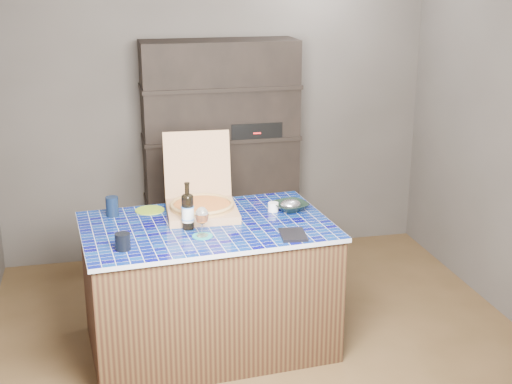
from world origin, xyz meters
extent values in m
plane|color=brown|center=(0.00, 0.00, 0.00)|extent=(3.50, 3.50, 0.00)
plane|color=#534D48|center=(0.00, 1.75, 1.25)|extent=(3.50, 0.00, 3.50)
plane|color=#534D48|center=(0.00, -1.75, 1.25)|extent=(3.50, 0.00, 3.50)
cube|color=black|center=(0.00, 1.53, 0.90)|extent=(1.20, 0.40, 1.80)
cube|color=black|center=(0.25, 1.48, 1.12)|extent=(0.40, 0.32, 0.12)
cube|color=#4C371E|center=(-0.33, 0.17, 0.40)|extent=(1.54, 1.03, 0.80)
cube|color=#05054D|center=(-0.33, 0.17, 0.81)|extent=(1.58, 1.07, 0.03)
cube|color=#B0795A|center=(-0.33, 0.35, 0.85)|extent=(0.46, 0.46, 0.05)
cube|color=#B0795A|center=(-0.32, 0.61, 1.09)|extent=(0.44, 0.12, 0.43)
cylinder|color=#A67E45|center=(-0.33, 0.35, 0.88)|extent=(0.40, 0.40, 0.01)
cylinder|color=maroon|center=(-0.33, 0.35, 0.89)|extent=(0.35, 0.35, 0.01)
torus|color=#A67E45|center=(-0.33, 0.35, 0.90)|extent=(0.41, 0.41, 0.02)
cylinder|color=black|center=(-0.45, 0.12, 0.93)|extent=(0.07, 0.07, 0.20)
ellipsoid|color=black|center=(-0.45, 0.12, 1.03)|extent=(0.07, 0.07, 0.04)
cylinder|color=black|center=(-0.45, 0.12, 1.08)|extent=(0.03, 0.03, 0.08)
cylinder|color=silver|center=(-0.45, 0.12, 0.92)|extent=(0.07, 0.07, 0.09)
cylinder|color=#3B75CA|center=(-0.45, 0.12, 0.89)|extent=(0.08, 0.08, 0.01)
cylinder|color=#3B75CA|center=(-0.45, 0.12, 0.97)|extent=(0.08, 0.08, 0.01)
cylinder|color=#187F7C|center=(-0.39, -0.03, 0.83)|extent=(0.12, 0.12, 0.01)
cylinder|color=white|center=(-0.39, -0.03, 0.83)|extent=(0.07, 0.07, 0.00)
cylinder|color=white|center=(-0.39, -0.03, 0.87)|extent=(0.01, 0.01, 0.07)
ellipsoid|color=white|center=(-0.39, -0.03, 0.96)|extent=(0.08, 0.08, 0.11)
cylinder|color=#B2541C|center=(-0.39, -0.03, 0.95)|extent=(0.06, 0.06, 0.05)
cylinder|color=white|center=(-0.39, -0.03, 0.98)|extent=(0.07, 0.07, 0.02)
cylinder|color=black|center=(-0.85, -0.13, 0.87)|extent=(0.09, 0.09, 0.10)
cube|color=black|center=(0.13, -0.14, 0.83)|extent=(0.17, 0.22, 0.02)
imported|color=black|center=(0.24, 0.31, 0.85)|extent=(0.27, 0.27, 0.05)
ellipsoid|color=silver|center=(0.24, 0.31, 0.87)|extent=(0.14, 0.11, 0.06)
cylinder|color=white|center=(0.13, 0.32, 0.85)|extent=(0.07, 0.07, 0.06)
cylinder|color=black|center=(-0.88, 0.46, 0.89)|extent=(0.08, 0.08, 0.12)
cylinder|color=olive|center=(-0.65, 0.51, 0.83)|extent=(0.19, 0.19, 0.01)
camera|label=1|loc=(-0.94, -3.89, 2.34)|focal=50.00mm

